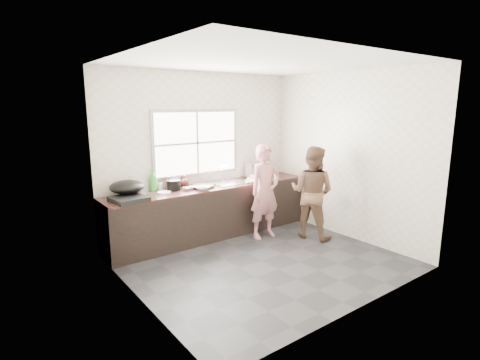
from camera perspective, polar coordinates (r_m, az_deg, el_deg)
floor at (r=5.44m, az=3.32°, el=-12.20°), size 3.60×3.20×0.01m
ceiling at (r=5.01m, az=3.69°, el=17.49°), size 3.60×3.20×0.01m
wall_back at (r=6.35m, az=-5.89°, el=3.92°), size 3.60×0.01×2.70m
wall_left at (r=4.14m, az=-15.97°, el=-0.49°), size 0.01×3.20×2.70m
wall_right at (r=6.36m, az=16.07°, el=3.54°), size 0.01×3.20×2.70m
wall_front at (r=3.99m, az=18.53°, el=-1.11°), size 3.60×0.01×2.70m
cabinet at (r=6.28m, az=-4.24°, el=-4.91°), size 3.60×0.62×0.82m
countertop at (r=6.17m, az=-4.30°, el=-1.07°), size 3.60×0.64×0.04m
sink at (r=6.36m, az=-1.64°, el=-0.45°), size 0.55×0.45×0.02m
faucet at (r=6.49m, az=-2.66°, el=1.10°), size 0.02×0.02×0.30m
window_frame at (r=6.26m, az=-6.65°, el=5.64°), size 1.60×0.05×1.10m
window_glazing at (r=6.24m, az=-6.53°, el=5.63°), size 1.50×0.01×1.00m
woman at (r=6.16m, az=3.82°, el=-2.23°), size 0.54×0.37×1.44m
person_side at (r=6.24m, az=10.90°, el=-1.85°), size 0.81×0.90×1.52m
cutting_board at (r=6.09m, az=-5.63°, el=-0.91°), size 0.39×0.39×0.04m
cleaver at (r=5.92m, az=-7.70°, el=-1.06°), size 0.24×0.15×0.01m
bowl_mince at (r=5.88m, az=-5.72°, el=-1.25°), size 0.27×0.27×0.06m
bowl_crabs at (r=6.52m, az=2.02°, el=0.06°), size 0.19×0.19×0.05m
bowl_held at (r=6.35m, az=1.55°, el=-0.20°), size 0.21×0.21×0.06m
black_pot at (r=5.93m, az=-10.08°, el=-0.77°), size 0.28×0.28×0.16m
plate_food at (r=5.78m, az=-11.49°, el=-1.86°), size 0.26×0.26×0.02m
bottle_green at (r=5.91m, az=-13.08°, el=-0.04°), size 0.17×0.17×0.34m
bottle_brown_tall at (r=5.95m, az=-10.83°, el=-0.56°), size 0.11×0.11×0.20m
bottle_brown_short at (r=6.16m, az=-8.47°, el=-0.19°), size 0.16×0.16×0.17m
glass_jar at (r=5.98m, az=-12.08°, el=-0.96°), size 0.10×0.10×0.11m
burner at (r=5.39m, az=-16.59°, el=-2.80°), size 0.48×0.48×0.07m
wok at (r=5.61m, az=-16.85°, el=-1.01°), size 0.52×0.52×0.19m
dish_rack at (r=6.78m, az=2.63°, el=1.48°), size 0.44×0.35×0.29m
pot_lid_left at (r=5.74m, az=-15.16°, el=-2.15°), size 0.27×0.27×0.01m
pot_lid_right at (r=5.92m, az=-13.64°, el=-1.66°), size 0.28×0.28×0.01m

